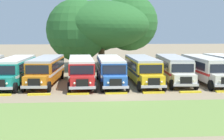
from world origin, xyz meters
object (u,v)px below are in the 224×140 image
(parked_bus_slot_3, at_px, (81,69))
(parked_bus_slot_5, at_px, (142,69))
(parked_bus_slot_6, at_px, (173,68))
(parked_bus_slot_2, at_px, (46,69))
(parked_bus_slot_4, at_px, (110,69))
(parked_bus_slot_7, at_px, (205,68))
(parked_bus_slot_1, at_px, (15,70))
(broad_shade_tree, at_px, (102,26))

(parked_bus_slot_3, relative_size, parked_bus_slot_5, 1.00)
(parked_bus_slot_6, bearing_deg, parked_bus_slot_2, -86.48)
(parked_bus_slot_3, bearing_deg, parked_bus_slot_4, 87.87)
(parked_bus_slot_2, bearing_deg, parked_bus_slot_5, 91.09)
(parked_bus_slot_3, relative_size, parked_bus_slot_7, 1.00)
(parked_bus_slot_3, relative_size, parked_bus_slot_6, 1.00)
(parked_bus_slot_3, xyz_separation_m, parked_bus_slot_7, (13.70, 0.13, 0.00))
(parked_bus_slot_5, bearing_deg, parked_bus_slot_2, -93.69)
(parked_bus_slot_4, height_order, parked_bus_slot_7, same)
(parked_bus_slot_4, bearing_deg, parked_bus_slot_2, -96.10)
(parked_bus_slot_5, xyz_separation_m, parked_bus_slot_7, (7.02, 0.00, 0.00))
(parked_bus_slot_6, distance_m, parked_bus_slot_7, 3.45)
(parked_bus_slot_4, bearing_deg, parked_bus_slot_1, -92.43)
(parked_bus_slot_2, relative_size, parked_bus_slot_4, 1.01)
(parked_bus_slot_7, relative_size, broad_shade_tree, 0.64)
(parked_bus_slot_6, bearing_deg, parked_bus_slot_5, -77.93)
(parked_bus_slot_4, relative_size, parked_bus_slot_5, 1.00)
(parked_bus_slot_5, distance_m, parked_bus_slot_6, 3.65)
(parked_bus_slot_2, bearing_deg, parked_bus_slot_6, 94.06)
(parked_bus_slot_5, relative_size, parked_bus_slot_6, 0.99)
(parked_bus_slot_5, height_order, parked_bus_slot_7, same)
(parked_bus_slot_7, bearing_deg, parked_bus_slot_5, -89.79)
(parked_bus_slot_7, height_order, broad_shade_tree, broad_shade_tree)
(parked_bus_slot_7, bearing_deg, parked_bus_slot_6, -98.82)
(parked_bus_slot_2, bearing_deg, parked_bus_slot_4, 88.52)
(broad_shade_tree, bearing_deg, parked_bus_slot_5, -75.41)
(parked_bus_slot_2, relative_size, broad_shade_tree, 0.65)
(broad_shade_tree, bearing_deg, parked_bus_slot_3, -101.74)
(parked_bus_slot_2, xyz_separation_m, parked_bus_slot_5, (10.46, -0.55, 0.00))
(parked_bus_slot_2, relative_size, parked_bus_slot_7, 1.01)
(parked_bus_slot_1, height_order, parked_bus_slot_5, same)
(parked_bus_slot_1, relative_size, parked_bus_slot_5, 1.00)
(parked_bus_slot_6, xyz_separation_m, broad_shade_tree, (-7.31, 13.68, 4.92))
(parked_bus_slot_4, relative_size, broad_shade_tree, 0.64)
(parked_bus_slot_3, xyz_separation_m, parked_bus_slot_4, (3.16, -0.01, 0.00))
(parked_bus_slot_6, height_order, parked_bus_slot_7, same)
(parked_bus_slot_4, xyz_separation_m, parked_bus_slot_6, (7.13, 0.67, 0.00))
(parked_bus_slot_4, height_order, parked_bus_slot_6, same)
(broad_shade_tree, bearing_deg, parked_bus_slot_4, -89.28)
(parked_bus_slot_3, bearing_deg, broad_shade_tree, 166.22)
(parked_bus_slot_1, bearing_deg, parked_bus_slot_3, 89.30)
(parked_bus_slot_6, bearing_deg, parked_bus_slot_4, -81.09)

